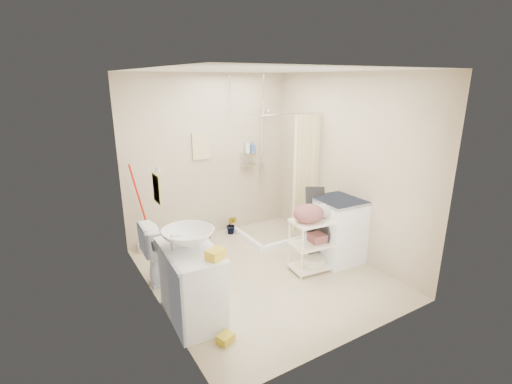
% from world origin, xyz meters
% --- Properties ---
extents(floor, '(3.20, 3.20, 0.00)m').
position_xyz_m(floor, '(0.00, 0.00, 0.00)').
color(floor, '#C5B693').
rests_on(floor, ground).
extents(ceiling, '(2.80, 3.20, 0.04)m').
position_xyz_m(ceiling, '(0.00, 0.00, 2.60)').
color(ceiling, silver).
rests_on(ceiling, ground).
extents(wall_back, '(2.80, 0.04, 2.60)m').
position_xyz_m(wall_back, '(0.00, 1.60, 1.30)').
color(wall_back, '#C2B396').
rests_on(wall_back, ground).
extents(wall_front, '(2.80, 0.04, 2.60)m').
position_xyz_m(wall_front, '(0.00, -1.60, 1.30)').
color(wall_front, '#C2B396').
rests_on(wall_front, ground).
extents(wall_left, '(0.04, 3.20, 2.60)m').
position_xyz_m(wall_left, '(-1.40, 0.00, 1.30)').
color(wall_left, '#C2B396').
rests_on(wall_left, ground).
extents(wall_right, '(0.04, 3.20, 2.60)m').
position_xyz_m(wall_right, '(1.40, 0.00, 1.30)').
color(wall_right, '#C2B396').
rests_on(wall_right, ground).
extents(vanity, '(0.57, 0.96, 0.82)m').
position_xyz_m(vanity, '(-1.16, -0.41, 0.41)').
color(vanity, silver).
rests_on(vanity, ground).
extents(sink, '(0.57, 0.57, 0.19)m').
position_xyz_m(sink, '(-1.14, -0.35, 0.91)').
color(sink, silver).
rests_on(sink, vanity).
extents(counter_basket, '(0.21, 0.19, 0.10)m').
position_xyz_m(counter_basket, '(-1.02, -0.75, 0.87)').
color(counter_basket, gold).
rests_on(counter_basket, vanity).
extents(floor_basket, '(0.28, 0.25, 0.12)m').
position_xyz_m(floor_basket, '(-1.04, -0.97, 0.06)').
color(floor_basket, gold).
rests_on(floor_basket, ground).
extents(toilet, '(0.81, 0.49, 0.81)m').
position_xyz_m(toilet, '(-1.04, 0.47, 0.40)').
color(toilet, silver).
rests_on(toilet, ground).
extents(mop, '(0.17, 0.17, 1.38)m').
position_xyz_m(mop, '(-1.21, 1.48, 0.69)').
color(mop, red).
rests_on(mop, ground).
extents(potted_plant_a, '(0.19, 0.18, 0.30)m').
position_xyz_m(potted_plant_a, '(-0.13, 1.44, 0.15)').
color(potted_plant_a, '#985739').
rests_on(potted_plant_a, ground).
extents(potted_plant_b, '(0.23, 0.23, 0.33)m').
position_xyz_m(potted_plant_b, '(0.26, 1.38, 0.16)').
color(potted_plant_b, '#984127').
rests_on(potted_plant_b, ground).
extents(hanging_towel, '(0.28, 0.03, 0.42)m').
position_xyz_m(hanging_towel, '(-0.15, 1.58, 1.50)').
color(hanging_towel, beige).
rests_on(hanging_towel, wall_back).
extents(towel_ring, '(0.04, 0.22, 0.34)m').
position_xyz_m(towel_ring, '(-1.38, -0.20, 1.47)').
color(towel_ring, '#D6CB7E').
rests_on(towel_ring, wall_left).
extents(tp_holder, '(0.08, 0.12, 0.14)m').
position_xyz_m(tp_holder, '(-1.36, 0.05, 0.72)').
color(tp_holder, white).
rests_on(tp_holder, wall_left).
extents(shower, '(1.10, 1.10, 2.10)m').
position_xyz_m(shower, '(0.85, 1.05, 1.05)').
color(shower, white).
rests_on(shower, ground).
extents(shampoo_bottle_a, '(0.09, 0.09, 0.21)m').
position_xyz_m(shampoo_bottle_a, '(0.65, 1.50, 1.43)').
color(shampoo_bottle_a, silver).
rests_on(shampoo_bottle_a, shower).
extents(shampoo_bottle_b, '(0.09, 0.09, 0.18)m').
position_xyz_m(shampoo_bottle_b, '(0.76, 1.53, 1.41)').
color(shampoo_bottle_b, '#3F5B9A').
rests_on(shampoo_bottle_b, shower).
extents(washing_machine, '(0.65, 0.67, 0.91)m').
position_xyz_m(washing_machine, '(1.14, -0.20, 0.46)').
color(washing_machine, white).
rests_on(washing_machine, ground).
extents(laundry_rack, '(0.66, 0.43, 0.87)m').
position_xyz_m(laundry_rack, '(0.65, -0.26, 0.43)').
color(laundry_rack, white).
rests_on(laundry_rack, ground).
extents(ironing_board, '(0.32, 0.11, 1.10)m').
position_xyz_m(ironing_board, '(0.85, -0.05, 0.55)').
color(ironing_board, black).
rests_on(ironing_board, ground).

